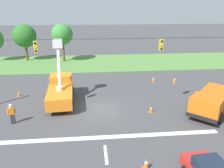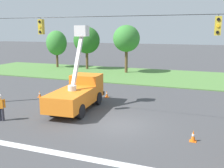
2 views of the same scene
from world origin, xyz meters
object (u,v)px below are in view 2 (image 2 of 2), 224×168
object	(u,v)px
tree_far_west	(57,43)
utility_truck_bucket_lift	(78,92)
traffic_cone_lane_edge_a	(80,91)
tree_west	(87,40)
traffic_cone_lane_edge_b	(40,94)
traffic_cone_foreground_right	(107,94)
tree_centre	(126,39)
road_worker	(1,106)
traffic_cone_mid_right	(193,136)

from	to	relation	value
tree_far_west	utility_truck_bucket_lift	distance (m)	23.13
tree_far_west	traffic_cone_lane_edge_a	distance (m)	19.08
tree_west	utility_truck_bucket_lift	size ratio (longest dim) A/B	1.00
traffic_cone_lane_edge_b	traffic_cone_foreground_right	bearing A→B (deg)	20.58
traffic_cone_lane_edge_a	traffic_cone_lane_edge_b	world-z (taller)	traffic_cone_lane_edge_a
tree_centre	traffic_cone_lane_edge_b	xyz separation A→B (m)	(-3.16, -15.41, -4.40)
road_worker	traffic_cone_foreground_right	world-z (taller)	road_worker
utility_truck_bucket_lift	road_worker	world-z (taller)	utility_truck_bucket_lift
traffic_cone_mid_right	tree_centre	bearing A→B (deg)	116.29
tree_centre	utility_truck_bucket_lift	bearing A→B (deg)	-84.60
utility_truck_bucket_lift	road_worker	size ratio (longest dim) A/B	3.58
road_worker	traffic_cone_lane_edge_b	world-z (taller)	road_worker
utility_truck_bucket_lift	traffic_cone_lane_edge_a	xyz separation A→B (m)	(-1.87, 3.89, -0.97)
road_worker	traffic_cone_lane_edge_a	bearing A→B (deg)	78.80
road_worker	traffic_cone_foreground_right	bearing A→B (deg)	62.69
tree_far_west	tree_west	distance (m)	5.28
tree_far_west	tree_centre	size ratio (longest dim) A/B	0.89
road_worker	traffic_cone_lane_edge_a	distance (m)	8.19
tree_west	utility_truck_bucket_lift	xyz separation A→B (m)	(8.17, -18.52, -3.03)
tree_centre	traffic_cone_lane_edge_a	bearing A→B (deg)	-90.97
tree_west	traffic_cone_foreground_right	bearing A→B (deg)	-58.45
road_worker	traffic_cone_foreground_right	xyz separation A→B (m)	(4.19, 8.12, -0.71)
utility_truck_bucket_lift	traffic_cone_mid_right	size ratio (longest dim) A/B	10.02
traffic_cone_mid_right	traffic_cone_lane_edge_b	distance (m)	14.23
utility_truck_bucket_lift	road_worker	distance (m)	5.38
road_worker	traffic_cone_lane_edge_a	xyz separation A→B (m)	(1.58, 8.01, -0.64)
utility_truck_bucket_lift	traffic_cone_lane_edge_b	size ratio (longest dim) A/B	10.47
traffic_cone_lane_edge_a	road_worker	bearing A→B (deg)	-101.20
tree_far_west	traffic_cone_foreground_right	distance (m)	20.69
tree_west	road_worker	size ratio (longest dim) A/B	3.58
traffic_cone_foreground_right	traffic_cone_mid_right	bearing A→B (deg)	-42.77
tree_far_west	tree_west	bearing A→B (deg)	-1.49
tree_west	traffic_cone_lane_edge_b	distance (m)	17.42
tree_centre	traffic_cone_lane_edge_a	world-z (taller)	tree_centre
utility_truck_bucket_lift	traffic_cone_lane_edge_b	world-z (taller)	utility_truck_bucket_lift
traffic_cone_foreground_right	traffic_cone_mid_right	size ratio (longest dim) A/B	0.96
utility_truck_bucket_lift	traffic_cone_lane_edge_b	distance (m)	5.28
tree_west	traffic_cone_lane_edge_b	size ratio (longest dim) A/B	10.48
tree_far_west	tree_centre	distance (m)	11.89
utility_truck_bucket_lift	traffic_cone_mid_right	world-z (taller)	utility_truck_bucket_lift
road_worker	traffic_cone_mid_right	bearing A→B (deg)	4.58
tree_west	tree_centre	bearing A→B (deg)	-10.31
tree_far_west	traffic_cone_lane_edge_a	size ratio (longest dim) A/B	7.91
tree_far_west	traffic_cone_mid_right	world-z (taller)	tree_far_west
tree_west	traffic_cone_lane_edge_a	world-z (taller)	tree_west
traffic_cone_lane_edge_a	utility_truck_bucket_lift	bearing A→B (deg)	-64.36
traffic_cone_foreground_right	tree_west	bearing A→B (deg)	121.55
traffic_cone_foreground_right	traffic_cone_mid_right	distance (m)	10.55
tree_west	road_worker	bearing A→B (deg)	-78.23
utility_truck_bucket_lift	traffic_cone_mid_right	bearing A→B (deg)	-20.42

